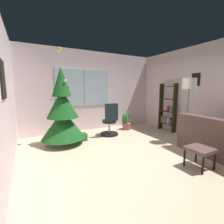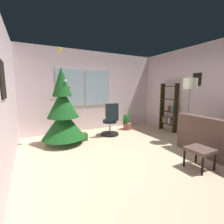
{
  "view_description": "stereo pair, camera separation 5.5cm",
  "coord_description": "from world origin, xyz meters",
  "px_view_note": "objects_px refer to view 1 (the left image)",
  "views": [
    {
      "loc": [
        -2.09,
        -2.46,
        1.45
      ],
      "look_at": [
        -0.29,
        0.83,
        0.89
      ],
      "focal_mm": 25.21,
      "sensor_mm": 36.0,
      "label": 1
    },
    {
      "loc": [
        -2.04,
        -2.49,
        1.45
      ],
      "look_at": [
        -0.29,
        0.83,
        0.89
      ],
      "focal_mm": 25.21,
      "sensor_mm": 36.0,
      "label": 2
    }
  ],
  "objects_px": {
    "holiday_tree": "(63,113)",
    "floor_lamp": "(189,89)",
    "bookshelf": "(168,110)",
    "potted_plant": "(126,123)",
    "gift_box_green": "(82,137)",
    "footstool": "(200,151)",
    "gift_box_red": "(74,133)",
    "office_chair": "(110,123)"
  },
  "relations": [
    {
      "from": "gift_box_red",
      "to": "office_chair",
      "type": "bearing_deg",
      "value": -17.22
    },
    {
      "from": "footstool",
      "to": "gift_box_green",
      "type": "xyz_separation_m",
      "value": [
        -1.39,
        2.55,
        -0.23
      ]
    },
    {
      "from": "potted_plant",
      "to": "gift_box_red",
      "type": "bearing_deg",
      "value": -178.2
    },
    {
      "from": "office_chair",
      "to": "potted_plant",
      "type": "distance_m",
      "value": 0.97
    },
    {
      "from": "office_chair",
      "to": "floor_lamp",
      "type": "xyz_separation_m",
      "value": [
        1.55,
        -1.53,
        1.07
      ]
    },
    {
      "from": "holiday_tree",
      "to": "bookshelf",
      "type": "height_order",
      "value": "holiday_tree"
    },
    {
      "from": "floor_lamp",
      "to": "potted_plant",
      "type": "xyz_separation_m",
      "value": [
        -0.68,
        1.92,
        -1.21
      ]
    },
    {
      "from": "footstool",
      "to": "holiday_tree",
      "type": "relative_size",
      "value": 0.17
    },
    {
      "from": "floor_lamp",
      "to": "potted_plant",
      "type": "height_order",
      "value": "floor_lamp"
    },
    {
      "from": "bookshelf",
      "to": "floor_lamp",
      "type": "xyz_separation_m",
      "value": [
        -0.47,
        -1.08,
        0.74
      ]
    },
    {
      "from": "bookshelf",
      "to": "potted_plant",
      "type": "distance_m",
      "value": 1.5
    },
    {
      "from": "holiday_tree",
      "to": "gift_box_red",
      "type": "xyz_separation_m",
      "value": [
        0.37,
        0.4,
        -0.7
      ]
    },
    {
      "from": "gift_box_red",
      "to": "office_chair",
      "type": "height_order",
      "value": "office_chair"
    },
    {
      "from": "holiday_tree",
      "to": "gift_box_green",
      "type": "height_order",
      "value": "holiday_tree"
    },
    {
      "from": "gift_box_green",
      "to": "floor_lamp",
      "type": "height_order",
      "value": "floor_lamp"
    },
    {
      "from": "office_chair",
      "to": "potted_plant",
      "type": "xyz_separation_m",
      "value": [
        0.87,
        0.39,
        -0.14
      ]
    },
    {
      "from": "gift_box_red",
      "to": "potted_plant",
      "type": "bearing_deg",
      "value": 1.8
    },
    {
      "from": "footstool",
      "to": "bookshelf",
      "type": "height_order",
      "value": "bookshelf"
    },
    {
      "from": "gift_box_green",
      "to": "floor_lamp",
      "type": "bearing_deg",
      "value": -31.23
    },
    {
      "from": "office_chair",
      "to": "bookshelf",
      "type": "distance_m",
      "value": 2.1
    },
    {
      "from": "bookshelf",
      "to": "office_chair",
      "type": "bearing_deg",
      "value": 167.39
    },
    {
      "from": "holiday_tree",
      "to": "floor_lamp",
      "type": "xyz_separation_m",
      "value": [
        2.98,
        -1.46,
        0.63
      ]
    },
    {
      "from": "footstool",
      "to": "potted_plant",
      "type": "xyz_separation_m",
      "value": [
        0.38,
        2.99,
        -0.08
      ]
    },
    {
      "from": "gift_box_green",
      "to": "gift_box_red",
      "type": "bearing_deg",
      "value": 111.7
    },
    {
      "from": "office_chair",
      "to": "bookshelf",
      "type": "height_order",
      "value": "bookshelf"
    },
    {
      "from": "gift_box_red",
      "to": "footstool",
      "type": "bearing_deg",
      "value": -62.21
    },
    {
      "from": "footstool",
      "to": "office_chair",
      "type": "xyz_separation_m",
      "value": [
        -0.49,
        2.6,
        0.06
      ]
    },
    {
      "from": "gift_box_red",
      "to": "office_chair",
      "type": "distance_m",
      "value": 1.14
    },
    {
      "from": "gift_box_red",
      "to": "office_chair",
      "type": "xyz_separation_m",
      "value": [
        1.05,
        -0.33,
        0.27
      ]
    },
    {
      "from": "gift_box_red",
      "to": "gift_box_green",
      "type": "distance_m",
      "value": 0.4
    },
    {
      "from": "holiday_tree",
      "to": "footstool",
      "type": "bearing_deg",
      "value": -52.76
    },
    {
      "from": "floor_lamp",
      "to": "potted_plant",
      "type": "bearing_deg",
      "value": 109.38
    },
    {
      "from": "footstool",
      "to": "floor_lamp",
      "type": "distance_m",
      "value": 1.88
    },
    {
      "from": "footstool",
      "to": "bookshelf",
      "type": "xyz_separation_m",
      "value": [
        1.53,
        2.15,
        0.39
      ]
    },
    {
      "from": "footstool",
      "to": "gift_box_green",
      "type": "relative_size",
      "value": 1.53
    },
    {
      "from": "footstool",
      "to": "gift_box_green",
      "type": "distance_m",
      "value": 2.92
    },
    {
      "from": "footstool",
      "to": "potted_plant",
      "type": "bearing_deg",
      "value": 82.66
    },
    {
      "from": "gift_box_green",
      "to": "floor_lamp",
      "type": "relative_size",
      "value": 0.16
    },
    {
      "from": "bookshelf",
      "to": "potted_plant",
      "type": "bearing_deg",
      "value": 143.86
    },
    {
      "from": "gift_box_green",
      "to": "potted_plant",
      "type": "relative_size",
      "value": 0.41
    },
    {
      "from": "holiday_tree",
      "to": "gift_box_red",
      "type": "height_order",
      "value": "holiday_tree"
    },
    {
      "from": "office_chair",
      "to": "floor_lamp",
      "type": "bearing_deg",
      "value": -44.73
    }
  ]
}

